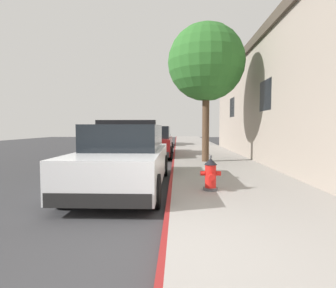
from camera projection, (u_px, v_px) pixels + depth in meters
ground_plane at (84, 161)px, 13.13m from camera, size 31.33×60.00×0.20m
sidewalk_pavement at (209, 158)px, 12.92m from camera, size 3.27×60.00×0.13m
curb_painted_edge at (174, 158)px, 12.98m from camera, size 0.08×60.00×0.13m
police_cruiser at (126, 158)px, 6.78m from camera, size 1.94×4.84×1.68m
parked_car_silver_ahead at (154, 142)px, 14.22m from camera, size 1.94×4.84×1.56m
parked_car_dark_far at (159, 137)px, 22.21m from camera, size 1.94×4.84×1.56m
fire_hydrant at (211, 174)px, 5.92m from camera, size 0.44×0.40×0.76m
street_tree at (206, 63)px, 10.79m from camera, size 3.03×3.03×5.45m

